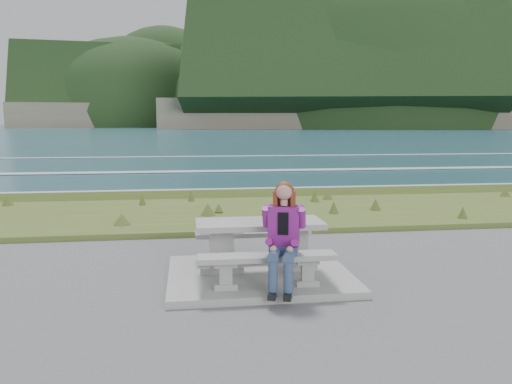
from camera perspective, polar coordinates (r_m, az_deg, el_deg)
concrete_slab at (r=7.31m, az=0.38°, el=-9.50°), size 2.60×2.10×0.10m
picnic_table at (r=7.14m, az=0.39°, el=-4.65°), size 1.80×0.75×0.75m
bench_landward at (r=6.53m, az=1.28°, el=-7.98°), size 1.80×0.35×0.45m
bench_seaward at (r=7.87m, az=-0.35°, el=-5.20°), size 1.80×0.35×0.45m
grass_verge at (r=12.15m, az=-3.02°, el=-2.68°), size 160.00×4.50×0.22m
shore_drop at (r=15.00m, az=-3.96°, el=-0.64°), size 160.00×0.80×2.20m
ocean at (r=32.25m, az=-6.05°, el=0.84°), size 1600.00×1600.00×0.09m
headland_range at (r=448.20m, az=17.58°, el=8.60°), size 729.83×363.95×197.13m
seated_woman at (r=6.40m, az=3.07°, el=-6.80°), size 0.56×0.77×1.40m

